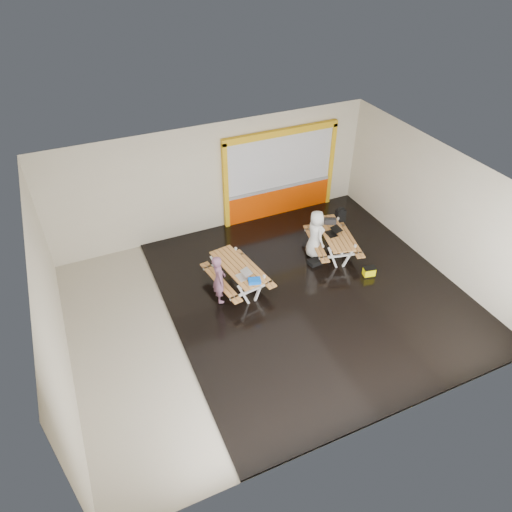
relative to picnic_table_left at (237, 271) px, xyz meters
name	(u,v)px	position (x,y,z in m)	size (l,w,h in m)	color
room	(271,252)	(0.51, -0.99, 1.17)	(10.02, 8.02, 3.52)	beige
deck	(312,292)	(1.76, -0.99, -0.56)	(7.50, 7.98, 0.05)	black
kiosk	(280,176)	(2.71, 2.94, 0.86)	(3.88, 0.16, 3.00)	#DB3E01
picnic_table_left	(237,271)	(0.00, 0.00, 0.00)	(1.55, 2.06, 0.76)	#D5904A
picnic_table_right	(333,237)	(3.17, 0.30, 0.00)	(1.67, 2.14, 0.76)	#D5904A
person_left	(219,279)	(-0.63, -0.33, 0.21)	(0.51, 0.33, 1.39)	#774A62
person_right	(315,234)	(2.61, 0.40, 0.21)	(0.73, 0.48, 1.50)	white
laptop_left	(243,275)	(-0.02, -0.47, 0.23)	(0.39, 0.36, 0.15)	silver
laptop_right	(333,232)	(3.11, 0.26, 0.23)	(0.41, 0.37, 0.17)	black
blue_pouch	(255,281)	(0.16, -0.78, 0.22)	(0.31, 0.22, 0.09)	blue
toolbox	(330,221)	(3.32, 0.77, 0.26)	(0.40, 0.31, 0.21)	black
backpack	(340,215)	(3.93, 1.12, 0.11)	(0.29, 0.19, 0.49)	black
dark_case	(315,262)	(2.43, 0.01, -0.46)	(0.37, 0.27, 0.14)	black
fluke_bag	(369,272)	(3.53, -1.08, -0.39)	(0.37, 0.28, 0.29)	black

